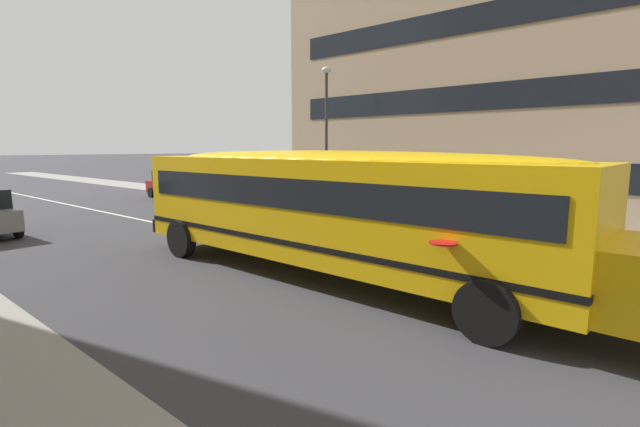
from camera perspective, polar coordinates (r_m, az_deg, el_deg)
The scene contains 8 objects.
ground_plane at distance 10.61m, azimuth 17.04°, elevation -8.70°, with size 400.00×400.00×0.00m, color #38383D.
sidewalk_far at distance 18.35m, azimuth 27.78°, elevation -2.18°, with size 120.00×3.00×0.01m, color gray.
lane_centreline at distance 10.61m, azimuth 17.04°, elevation -8.69°, with size 110.00×0.16×0.01m, color silver.
school_bus at distance 10.47m, azimuth 2.20°, elevation 1.30°, with size 13.26×3.16×2.96m.
parked_car_red_by_hydrant at distance 28.88m, azimuth -17.83°, elevation 3.54°, with size 3.96×1.99×1.64m.
parked_car_silver_under_tree at distance 24.34m, azimuth -11.24°, elevation 2.97°, with size 3.94×1.95×1.64m.
street_lamp at distance 22.26m, azimuth 0.80°, elevation 11.59°, with size 0.44×0.44×6.80m.
apartment_block_far_left at distance 27.79m, azimuth 21.29°, elevation 15.22°, with size 18.52×13.40×13.30m.
Camera 1 is at (4.06, -9.32, 3.03)m, focal length 25.56 mm.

